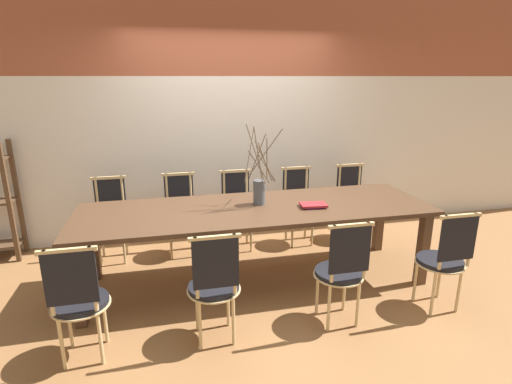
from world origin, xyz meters
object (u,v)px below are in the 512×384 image
chair_far_center (237,207)px  book_stack (313,205)px  vase_centerpiece (259,189)px  chair_near_center (342,269)px  dining_table (256,215)px

chair_far_center → book_stack: (0.56, -0.97, 0.29)m
vase_centerpiece → book_stack: (0.48, -0.20, -0.13)m
chair_far_center → chair_near_center: bearing=107.1°
dining_table → chair_near_center: (0.50, -0.86, -0.20)m
vase_centerpiece → book_stack: size_ratio=3.03×
dining_table → book_stack: 0.55m
chair_far_center → book_stack: 1.16m
dining_table → vase_centerpiece: 0.25m
chair_near_center → chair_far_center: bearing=107.1°
dining_table → vase_centerpiece: (0.05, 0.09, 0.22)m
dining_table → chair_far_center: bearing=91.7°
chair_near_center → vase_centerpiece: (-0.45, 0.94, 0.42)m
chair_near_center → vase_centerpiece: 1.13m
vase_centerpiece → dining_table: bearing=-121.4°
chair_near_center → chair_far_center: (-0.53, 1.71, 0.00)m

